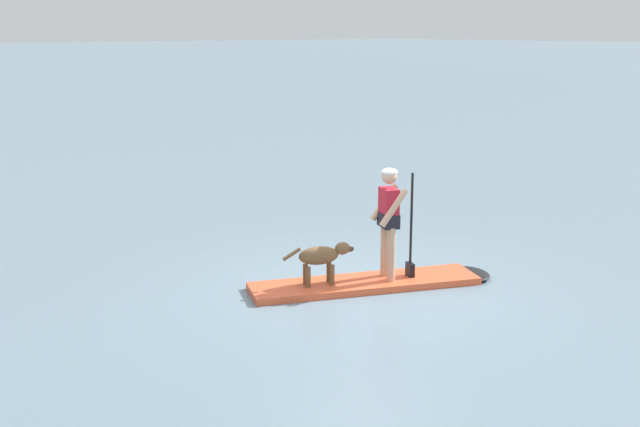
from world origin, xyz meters
TOP-DOWN VIEW (x-y plane):
  - ground_plane at (0.00, 0.00)m, footprint 400.00×400.00m
  - paddleboard at (0.21, -0.09)m, footprint 3.59×2.14m
  - person_paddler at (0.33, -0.15)m, footprint 0.68×0.60m
  - dog at (-0.58, 0.26)m, footprint 0.98×0.49m

SIDE VIEW (x-z plane):
  - ground_plane at x=0.00m, z-range 0.00..0.00m
  - paddleboard at x=0.21m, z-range 0.00..0.10m
  - dog at x=-0.58m, z-range 0.21..0.80m
  - person_paddler at x=0.33m, z-range 0.22..1.83m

